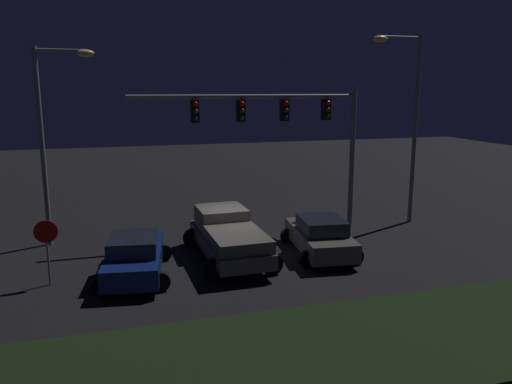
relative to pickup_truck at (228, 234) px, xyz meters
name	(u,v)px	position (x,y,z in m)	size (l,w,h in m)	color
ground_plane	(234,254)	(0.33, 0.44, -1.00)	(80.00, 80.00, 0.00)	black
grass_median	(312,352)	(0.33, -7.54, -0.95)	(20.35, 4.97, 0.10)	black
pickup_truck	(228,234)	(0.00, 0.00, 0.00)	(2.94, 5.44, 1.80)	#514C47
car_sedan	(135,256)	(-3.54, -0.93, -0.26)	(2.88, 4.61, 1.51)	navy
car_sedan_far	(320,236)	(3.61, -0.49, -0.26)	(2.82, 4.58, 1.51)	#514C47
traffic_signal_gantry	(285,121)	(3.43, 3.20, 4.03)	(10.32, 0.56, 6.50)	slate
street_lamp_left	(52,123)	(-6.30, 3.89, 4.07)	(2.35, 0.44, 8.07)	slate
street_lamp_right	(408,109)	(9.38, 2.84, 4.51)	(2.52, 0.44, 8.86)	slate
stop_sign	(47,240)	(-6.31, -0.91, 0.56)	(0.76, 0.08, 2.23)	slate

